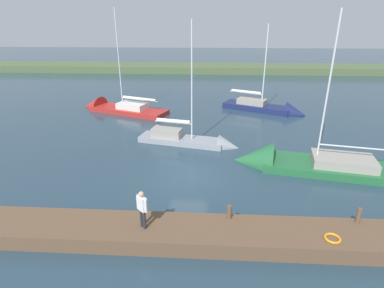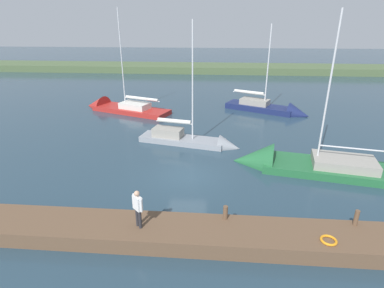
{
  "view_description": "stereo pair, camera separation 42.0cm",
  "coord_description": "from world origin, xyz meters",
  "px_view_note": "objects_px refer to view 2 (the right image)",
  "views": [
    {
      "loc": [
        -1.25,
        16.58,
        8.84
      ],
      "look_at": [
        -0.1,
        -2.82,
        1.02
      ],
      "focal_mm": 28.46,
      "sensor_mm": 36.0,
      "label": 1
    },
    {
      "loc": [
        -1.67,
        16.55,
        8.84
      ],
      "look_at": [
        -0.1,
        -2.82,
        1.02
      ],
      "focal_mm": 28.46,
      "sensor_mm": 36.0,
      "label": 2
    }
  ],
  "objects_px": {
    "sailboat_near_dock": "(297,167)",
    "sailboat_far_left": "(117,109)",
    "mooring_post_far": "(225,212)",
    "sailboat_inner_slip": "(272,110)",
    "mooring_post_near": "(356,218)",
    "person_on_dock": "(138,206)",
    "sailboat_behind_pier": "(194,142)",
    "life_ring_buoy": "(329,240)"
  },
  "relations": [
    {
      "from": "mooring_post_near",
      "to": "sailboat_near_dock",
      "type": "height_order",
      "value": "sailboat_near_dock"
    },
    {
      "from": "mooring_post_near",
      "to": "mooring_post_far",
      "type": "relative_size",
      "value": 1.13
    },
    {
      "from": "sailboat_behind_pier",
      "to": "person_on_dock",
      "type": "xyz_separation_m",
      "value": [
        1.51,
        11.37,
        1.53
      ]
    },
    {
      "from": "life_ring_buoy",
      "to": "sailboat_behind_pier",
      "type": "relative_size",
      "value": 0.07
    },
    {
      "from": "mooring_post_near",
      "to": "sailboat_near_dock",
      "type": "bearing_deg",
      "value": -83.82
    },
    {
      "from": "person_on_dock",
      "to": "sailboat_far_left",
      "type": "bearing_deg",
      "value": 64.78
    },
    {
      "from": "mooring_post_far",
      "to": "sailboat_inner_slip",
      "type": "relative_size",
      "value": 0.07
    },
    {
      "from": "mooring_post_far",
      "to": "mooring_post_near",
      "type": "bearing_deg",
      "value": 180.0
    },
    {
      "from": "mooring_post_near",
      "to": "person_on_dock",
      "type": "relative_size",
      "value": 0.41
    },
    {
      "from": "sailboat_inner_slip",
      "to": "sailboat_near_dock",
      "type": "height_order",
      "value": "sailboat_near_dock"
    },
    {
      "from": "life_ring_buoy",
      "to": "person_on_dock",
      "type": "relative_size",
      "value": 0.38
    },
    {
      "from": "life_ring_buoy",
      "to": "sailboat_inner_slip",
      "type": "relative_size",
      "value": 0.07
    },
    {
      "from": "sailboat_near_dock",
      "to": "sailboat_far_left",
      "type": "distance_m",
      "value": 20.48
    },
    {
      "from": "mooring_post_near",
      "to": "sailboat_far_left",
      "type": "relative_size",
      "value": 0.06
    },
    {
      "from": "life_ring_buoy",
      "to": "sailboat_inner_slip",
      "type": "xyz_separation_m",
      "value": [
        -1.25,
        -21.34,
        -0.53
      ]
    },
    {
      "from": "life_ring_buoy",
      "to": "person_on_dock",
      "type": "height_order",
      "value": "person_on_dock"
    },
    {
      "from": "sailboat_far_left",
      "to": "mooring_post_far",
      "type": "bearing_deg",
      "value": 140.72
    },
    {
      "from": "person_on_dock",
      "to": "life_ring_buoy",
      "type": "bearing_deg",
      "value": -47.72
    },
    {
      "from": "mooring_post_near",
      "to": "mooring_post_far",
      "type": "distance_m",
      "value": 5.57
    },
    {
      "from": "sailboat_inner_slip",
      "to": "mooring_post_near",
      "type": "bearing_deg",
      "value": -62.97
    },
    {
      "from": "sailboat_inner_slip",
      "to": "sailboat_behind_pier",
      "type": "relative_size",
      "value": 0.99
    },
    {
      "from": "sailboat_behind_pier",
      "to": "sailboat_far_left",
      "type": "relative_size",
      "value": 0.87
    },
    {
      "from": "mooring_post_near",
      "to": "sailboat_inner_slip",
      "type": "height_order",
      "value": "sailboat_inner_slip"
    },
    {
      "from": "life_ring_buoy",
      "to": "sailboat_far_left",
      "type": "distance_m",
      "value": 25.8
    },
    {
      "from": "person_on_dock",
      "to": "mooring_post_near",
      "type": "bearing_deg",
      "value": -39.99
    },
    {
      "from": "mooring_post_near",
      "to": "life_ring_buoy",
      "type": "distance_m",
      "value": 1.93
    },
    {
      "from": "person_on_dock",
      "to": "sailboat_behind_pier",
      "type": "bearing_deg",
      "value": 37.07
    },
    {
      "from": "mooring_post_far",
      "to": "sailboat_far_left",
      "type": "height_order",
      "value": "sailboat_far_left"
    },
    {
      "from": "mooring_post_near",
      "to": "sailboat_near_dock",
      "type": "relative_size",
      "value": 0.06
    },
    {
      "from": "mooring_post_near",
      "to": "person_on_dock",
      "type": "height_order",
      "value": "person_on_dock"
    },
    {
      "from": "mooring_post_far",
      "to": "sailboat_near_dock",
      "type": "bearing_deg",
      "value": -125.23
    },
    {
      "from": "mooring_post_near",
      "to": "person_on_dock",
      "type": "distance_m",
      "value": 9.31
    },
    {
      "from": "mooring_post_near",
      "to": "sailboat_far_left",
      "type": "bearing_deg",
      "value": -49.49
    },
    {
      "from": "life_ring_buoy",
      "to": "person_on_dock",
      "type": "bearing_deg",
      "value": -2.36
    },
    {
      "from": "sailboat_inner_slip",
      "to": "sailboat_near_dock",
      "type": "bearing_deg",
      "value": -65.82
    },
    {
      "from": "sailboat_behind_pier",
      "to": "sailboat_far_left",
      "type": "bearing_deg",
      "value": 147.36
    },
    {
      "from": "mooring_post_near",
      "to": "sailboat_near_dock",
      "type": "distance_m",
      "value": 6.94
    },
    {
      "from": "mooring_post_near",
      "to": "sailboat_behind_pier",
      "type": "xyz_separation_m",
      "value": [
        7.73,
        -10.5,
        -0.87
      ]
    },
    {
      "from": "mooring_post_near",
      "to": "person_on_dock",
      "type": "bearing_deg",
      "value": 5.37
    },
    {
      "from": "sailboat_near_dock",
      "to": "sailboat_far_left",
      "type": "bearing_deg",
      "value": -27.6
    },
    {
      "from": "sailboat_inner_slip",
      "to": "sailboat_far_left",
      "type": "distance_m",
      "value": 16.53
    },
    {
      "from": "mooring_post_near",
      "to": "mooring_post_far",
      "type": "bearing_deg",
      "value": 0.0
    }
  ]
}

